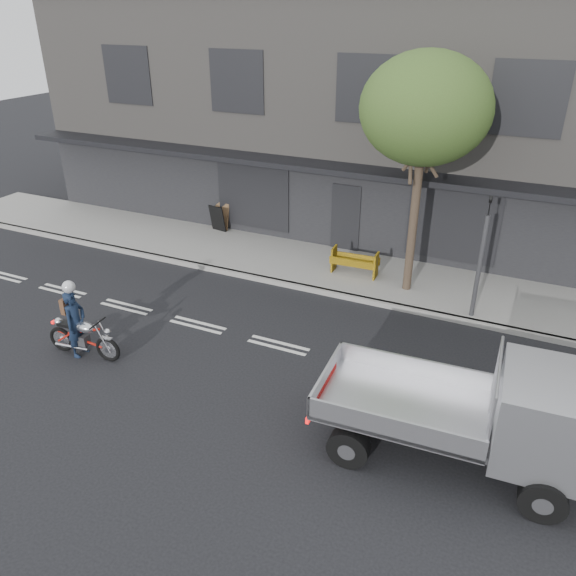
# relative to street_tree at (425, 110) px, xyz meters

# --- Properties ---
(ground) EXTENTS (80.00, 80.00, 0.00)m
(ground) POSITION_rel_street_tree_xyz_m (-2.20, -4.20, -5.28)
(ground) COLOR black
(ground) RESTS_ON ground
(sidewalk) EXTENTS (32.00, 3.20, 0.15)m
(sidewalk) POSITION_rel_street_tree_xyz_m (-2.20, 0.50, -5.20)
(sidewalk) COLOR gray
(sidewalk) RESTS_ON ground
(kerb) EXTENTS (32.00, 0.20, 0.15)m
(kerb) POSITION_rel_street_tree_xyz_m (-2.20, -1.10, -5.20)
(kerb) COLOR gray
(kerb) RESTS_ON ground
(building_main) EXTENTS (26.00, 10.00, 8.00)m
(building_main) POSITION_rel_street_tree_xyz_m (-2.20, 7.10, -1.28)
(building_main) COLOR slate
(building_main) RESTS_ON ground
(street_tree) EXTENTS (3.40, 3.40, 6.74)m
(street_tree) POSITION_rel_street_tree_xyz_m (0.00, 0.00, 0.00)
(street_tree) COLOR #382B21
(street_tree) RESTS_ON ground
(traffic_light_pole) EXTENTS (0.12, 0.12, 3.50)m
(traffic_light_pole) POSITION_rel_street_tree_xyz_m (2.00, -0.85, -3.63)
(traffic_light_pole) COLOR #2D2D30
(traffic_light_pole) RESTS_ON ground
(motorcycle) EXTENTS (2.02, 0.59, 1.04)m
(motorcycle) POSITION_rel_street_tree_xyz_m (-6.30, -6.57, -4.74)
(motorcycle) COLOR black
(motorcycle) RESTS_ON ground
(rider) EXTENTS (0.46, 0.65, 1.70)m
(rider) POSITION_rel_street_tree_xyz_m (-6.45, -6.57, -4.43)
(rider) COLOR #131F35
(rider) RESTS_ON ground
(flatbed_ute) EXTENTS (5.02, 2.27, 2.28)m
(flatbed_ute) POSITION_rel_street_tree_xyz_m (3.50, -6.31, -3.98)
(flatbed_ute) COLOR black
(flatbed_ute) RESTS_ON ground
(construction_barrier) EXTENTS (1.49, 0.66, 0.82)m
(construction_barrier) POSITION_rel_street_tree_xyz_m (-1.74, 0.10, -4.72)
(construction_barrier) COLOR yellow
(construction_barrier) RESTS_ON sidewalk
(sandwich_board) EXTENTS (0.68, 0.50, 0.99)m
(sandwich_board) POSITION_rel_street_tree_xyz_m (-7.52, 1.69, -4.63)
(sandwich_board) COLOR black
(sandwich_board) RESTS_ON sidewalk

